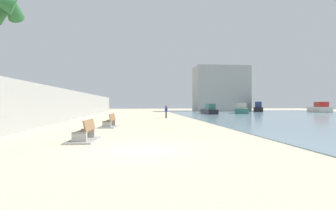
% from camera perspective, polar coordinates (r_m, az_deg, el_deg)
% --- Properties ---
extents(ground_plane, '(120.00, 120.00, 0.00)m').
position_cam_1_polar(ground_plane, '(27.23, -6.40, -3.28)').
color(ground_plane, beige).
extents(seawall, '(0.80, 64.00, 3.11)m').
position_cam_1_polar(seawall, '(28.17, -21.84, -0.02)').
color(seawall, '#9E9E99').
rests_on(seawall, ground).
extents(bench_near, '(1.22, 2.16, 0.98)m').
position_cam_1_polar(bench_near, '(11.90, -18.54, -6.76)').
color(bench_near, '#9E9E99').
rests_on(bench_near, ground).
extents(bench_far, '(1.33, 2.21, 0.98)m').
position_cam_1_polar(bench_far, '(18.47, -13.25, -4.25)').
color(bench_far, '#9E9E99').
rests_on(bench_far, ground).
extents(person_walking, '(0.29, 0.49, 1.51)m').
position_cam_1_polar(person_walking, '(29.44, -0.43, -1.33)').
color(person_walking, '#333338').
rests_on(person_walking, ground).
extents(boat_far_left, '(4.78, 6.95, 2.11)m').
position_cam_1_polar(boat_far_left, '(57.07, 20.00, -0.64)').
color(boat_far_left, black).
rests_on(boat_far_left, water_bay).
extents(boat_mid_bay, '(4.51, 6.94, 1.79)m').
position_cam_1_polar(boat_mid_bay, '(45.34, 16.46, -1.00)').
color(boat_mid_bay, '#337060').
rests_on(boat_mid_bay, water_bay).
extents(boat_nearest, '(2.07, 7.01, 1.69)m').
position_cam_1_polar(boat_nearest, '(42.12, 9.42, -1.15)').
color(boat_nearest, black).
rests_on(boat_nearest, water_bay).
extents(boat_far_right, '(4.11, 6.75, 2.03)m').
position_cam_1_polar(boat_far_right, '(57.09, 31.40, -0.66)').
color(boat_far_right, beige).
rests_on(boat_far_right, water_bay).
extents(harbor_building, '(12.00, 6.00, 10.17)m').
position_cam_1_polar(harbor_building, '(58.31, 12.00, 3.61)').
color(harbor_building, '#9E9E99').
rests_on(harbor_building, ground).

